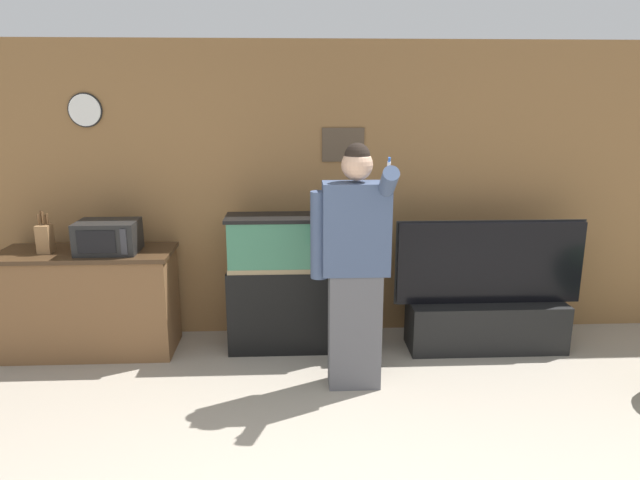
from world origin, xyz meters
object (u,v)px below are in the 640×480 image
(aquarium_on_stand, at_px, (297,283))
(person_standing, at_px, (354,265))
(counter_island, at_px, (90,302))
(tv_on_stand, at_px, (486,311))
(knife_block, at_px, (45,238))
(microwave, at_px, (108,237))

(aquarium_on_stand, height_order, person_standing, person_standing)
(counter_island, height_order, tv_on_stand, tv_on_stand)
(aquarium_on_stand, xyz_separation_m, tv_on_stand, (1.63, -0.10, -0.25))
(knife_block, relative_size, person_standing, 0.19)
(counter_island, bearing_deg, person_standing, -17.80)
(knife_block, bearing_deg, tv_on_stand, -1.14)
(microwave, xyz_separation_m, knife_block, (-0.51, 0.02, -0.01))
(person_standing, bearing_deg, tv_on_stand, 26.18)
(microwave, distance_m, person_standing, 2.06)
(microwave, xyz_separation_m, person_standing, (1.95, -0.65, -0.07))
(counter_island, relative_size, aquarium_on_stand, 1.22)
(knife_block, bearing_deg, person_standing, -15.24)
(microwave, distance_m, tv_on_stand, 3.24)
(counter_island, distance_m, knife_block, 0.64)
(microwave, bearing_deg, aquarium_on_stand, 1.47)
(counter_island, distance_m, microwave, 0.61)
(tv_on_stand, bearing_deg, knife_block, 178.86)
(counter_island, relative_size, tv_on_stand, 0.89)
(tv_on_stand, height_order, person_standing, person_standing)
(aquarium_on_stand, distance_m, tv_on_stand, 1.65)
(microwave, bearing_deg, counter_island, 169.31)
(knife_block, bearing_deg, microwave, -1.86)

